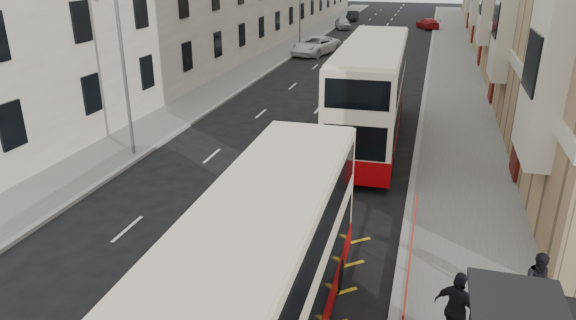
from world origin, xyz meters
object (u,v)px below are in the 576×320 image
(pedestrian_far, at_px, (457,310))
(car_dark, at_px, (352,16))
(street_lamp_near, at_px, (123,54))
(street_lamp_far, at_px, (301,0))
(car_silver, at_px, (343,23))
(car_red, at_px, (428,23))
(white_van, at_px, (315,46))
(double_decker_front, at_px, (260,291))
(pedestrian_mid, at_px, (539,285))
(double_decker_rear, at_px, (371,93))

(pedestrian_far, height_order, car_dark, pedestrian_far)
(street_lamp_near, bearing_deg, pedestrian_far, -33.09)
(street_lamp_far, xyz_separation_m, car_silver, (1.35, 15.91, -3.95))
(street_lamp_near, relative_size, car_red, 1.79)
(white_van, xyz_separation_m, car_silver, (-0.71, 18.39, -0.13))
(pedestrian_far, bearing_deg, double_decker_front, 56.29)
(pedestrian_far, bearing_deg, street_lamp_near, -1.33)
(street_lamp_near, distance_m, double_decker_front, 14.74)
(double_decker_front, height_order, white_van, double_decker_front)
(car_red, bearing_deg, pedestrian_mid, 73.05)
(double_decker_front, distance_m, car_silver, 57.34)
(pedestrian_mid, bearing_deg, double_decker_rear, 115.95)
(double_decker_rear, bearing_deg, pedestrian_mid, -66.31)
(pedestrian_far, height_order, white_van, pedestrian_far)
(car_silver, height_order, car_dark, car_silver)
(pedestrian_mid, xyz_separation_m, car_red, (-4.18, 56.02, -0.35))
(pedestrian_far, bearing_deg, white_van, -40.47)
(street_lamp_far, bearing_deg, car_silver, 85.15)
(pedestrian_mid, distance_m, white_van, 37.34)
(double_decker_rear, height_order, car_silver, double_decker_rear)
(pedestrian_mid, bearing_deg, pedestrian_far, -138.47)
(double_decker_front, bearing_deg, double_decker_rear, 87.92)
(pedestrian_far, bearing_deg, car_silver, -45.51)
(street_lamp_far, height_order, car_red, street_lamp_far)
(car_dark, height_order, car_red, car_dark)
(double_decker_rear, bearing_deg, street_lamp_near, -156.06)
(pedestrian_mid, height_order, pedestrian_far, pedestrian_far)
(double_decker_rear, xyz_separation_m, car_silver, (-8.62, 41.09, -1.78))
(pedestrian_mid, relative_size, car_silver, 0.42)
(street_lamp_near, distance_m, pedestrian_far, 16.78)
(pedestrian_far, xyz_separation_m, car_silver, (-12.40, 54.87, -0.43))
(pedestrian_mid, bearing_deg, car_red, 94.67)
(car_silver, bearing_deg, pedestrian_mid, -92.93)
(double_decker_front, bearing_deg, white_van, 100.18)
(pedestrian_mid, distance_m, car_red, 56.18)
(pedestrian_far, xyz_separation_m, white_van, (-11.69, 36.48, -0.30))
(double_decker_front, bearing_deg, street_lamp_far, 102.28)
(double_decker_rear, relative_size, car_dark, 3.06)
(street_lamp_near, height_order, car_red, street_lamp_near)
(street_lamp_far, bearing_deg, pedestrian_mid, -67.09)
(street_lamp_near, distance_m, car_silver, 46.10)
(double_decker_rear, xyz_separation_m, pedestrian_far, (3.77, -13.78, -1.36))
(street_lamp_near, relative_size, street_lamp_far, 1.00)
(double_decker_front, bearing_deg, car_red, 87.12)
(car_red, bearing_deg, pedestrian_far, 70.96)
(double_decker_front, xyz_separation_m, car_red, (1.84, 59.59, -1.48))
(double_decker_front, relative_size, car_silver, 2.62)
(white_van, xyz_separation_m, car_dark, (-0.91, 27.16, -0.15))
(street_lamp_near, xyz_separation_m, car_dark, (1.15, 54.68, -3.98))
(pedestrian_far, distance_m, white_van, 38.31)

